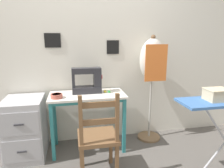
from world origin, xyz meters
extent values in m
plane|color=#5B5651|center=(0.00, 0.00, 0.00)|extent=(14.00, 14.00, 0.00)
cube|color=silver|center=(0.00, 0.52, 1.27)|extent=(10.00, 0.05, 2.55)
cube|color=black|center=(-0.40, 0.49, 1.39)|extent=(0.20, 0.01, 0.18)
cube|color=black|center=(0.38, 0.49, 1.30)|extent=(0.16, 0.01, 0.18)
cube|color=silver|center=(0.00, 0.23, 0.73)|extent=(0.94, 0.46, 0.02)
cube|color=teal|center=(0.00, 0.04, 0.70)|extent=(0.86, 0.03, 0.04)
cube|color=teal|center=(-0.43, 0.04, 0.36)|extent=(0.04, 0.04, 0.72)
cube|color=teal|center=(0.43, 0.04, 0.36)|extent=(0.04, 0.04, 0.72)
cube|color=teal|center=(-0.43, 0.42, 0.36)|extent=(0.04, 0.04, 0.72)
cube|color=teal|center=(0.43, 0.42, 0.36)|extent=(0.04, 0.04, 0.72)
cube|color=#28282D|center=(0.00, 0.29, 0.78)|extent=(0.36, 0.16, 0.08)
cube|color=#28282D|center=(0.14, 0.29, 0.94)|extent=(0.09, 0.14, 0.24)
cube|color=#28282D|center=(-0.02, 0.29, 1.03)|extent=(0.32, 0.12, 0.07)
cube|color=#28282D|center=(-0.16, 0.29, 0.91)|extent=(0.04, 0.09, 0.17)
cylinder|color=#B22D2D|center=(0.19, 0.29, 0.94)|extent=(0.02, 0.06, 0.06)
cylinder|color=#99999E|center=(0.14, 0.29, 1.08)|extent=(0.01, 0.01, 0.02)
cylinder|color=#B25647|center=(-0.36, 0.13, 0.77)|extent=(0.14, 0.14, 0.05)
cylinder|color=brown|center=(-0.36, 0.13, 0.79)|extent=(0.11, 0.11, 0.01)
cube|color=silver|center=(0.41, 0.11, 0.75)|extent=(0.09, 0.03, 0.00)
cube|color=silver|center=(0.41, 0.10, 0.75)|extent=(0.09, 0.02, 0.00)
torus|color=#DB511E|center=(0.34, 0.10, 0.75)|extent=(0.03, 0.03, 0.01)
torus|color=#DB511E|center=(0.34, 0.10, 0.75)|extent=(0.03, 0.03, 0.01)
cylinder|color=yellow|center=(0.23, 0.26, 0.76)|extent=(0.03, 0.03, 0.03)
cylinder|color=beige|center=(0.23, 0.26, 0.77)|extent=(0.04, 0.04, 0.00)
cylinder|color=beige|center=(0.23, 0.26, 0.75)|extent=(0.04, 0.04, 0.00)
cylinder|color=green|center=(0.28, 0.23, 0.76)|extent=(0.03, 0.03, 0.04)
cylinder|color=beige|center=(0.28, 0.23, 0.78)|extent=(0.04, 0.04, 0.00)
cylinder|color=beige|center=(0.28, 0.23, 0.75)|extent=(0.04, 0.04, 0.00)
cube|color=brown|center=(0.05, -0.30, 0.43)|extent=(0.40, 0.38, 0.04)
cube|color=brown|center=(-0.12, -0.14, 0.21)|extent=(0.04, 0.04, 0.41)
cube|color=brown|center=(0.22, -0.14, 0.21)|extent=(0.04, 0.04, 0.41)
cube|color=brown|center=(-0.12, -0.46, 0.21)|extent=(0.04, 0.04, 0.41)
cube|color=brown|center=(0.22, -0.46, 0.21)|extent=(0.04, 0.04, 0.41)
cube|color=brown|center=(-0.12, -0.46, 0.69)|extent=(0.04, 0.04, 0.48)
cube|color=brown|center=(0.22, -0.46, 0.69)|extent=(0.04, 0.04, 0.48)
cube|color=brown|center=(0.05, -0.46, 0.84)|extent=(0.34, 0.02, 0.06)
cube|color=brown|center=(0.05, -0.46, 0.67)|extent=(0.34, 0.02, 0.06)
cube|color=#B7B7BC|center=(-0.75, 0.21, 0.37)|extent=(0.44, 0.50, 0.73)
cube|color=#A8A8AD|center=(-0.75, -0.04, 0.53)|extent=(0.41, 0.01, 0.26)
cube|color=#333338|center=(-0.75, -0.05, 0.53)|extent=(0.10, 0.01, 0.02)
cube|color=#A8A8AD|center=(-0.75, -0.04, 0.20)|extent=(0.41, 0.01, 0.26)
cube|color=#333338|center=(-0.75, -0.05, 0.20)|extent=(0.10, 0.01, 0.02)
cylinder|color=#846647|center=(0.88, 0.33, 0.01)|extent=(0.32, 0.32, 0.03)
cylinder|color=#ADA89E|center=(0.88, 0.33, 0.49)|extent=(0.03, 0.03, 0.91)
ellipsoid|color=beige|center=(0.88, 0.33, 1.14)|extent=(0.35, 0.25, 0.56)
sphere|color=brown|center=(0.88, 0.33, 1.44)|extent=(0.06, 0.06, 0.06)
cube|color=orange|center=(0.88, 0.20, 1.11)|extent=(0.29, 0.01, 0.47)
cube|color=beige|center=(1.14, -0.62, 0.91)|extent=(0.20, 0.16, 0.10)
cube|color=beige|center=(1.14, -0.62, 0.97)|extent=(0.21, 0.17, 0.01)
camera|label=1|loc=(-0.17, -2.17, 1.43)|focal=32.00mm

